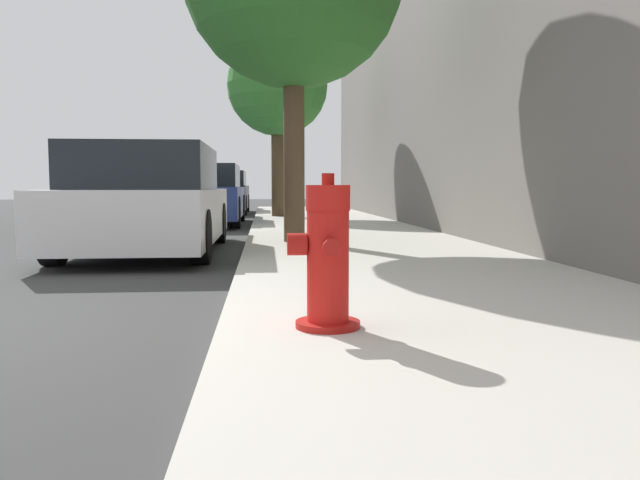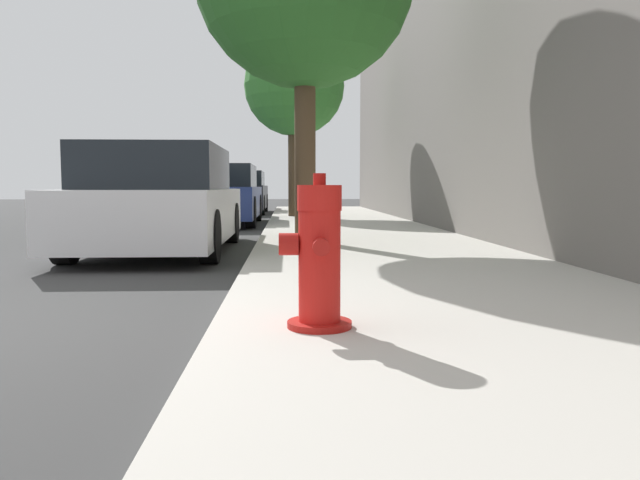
{
  "view_description": "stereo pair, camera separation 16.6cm",
  "coord_description": "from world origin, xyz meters",
  "px_view_note": "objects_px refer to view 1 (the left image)",
  "views": [
    {
      "loc": [
        2.05,
        -3.61,
        0.87
      ],
      "look_at": [
        2.44,
        0.87,
        0.48
      ],
      "focal_mm": 35.0,
      "sensor_mm": 36.0,
      "label": 1
    },
    {
      "loc": [
        2.22,
        -3.62,
        0.87
      ],
      "look_at": [
        2.44,
        0.87,
        0.48
      ],
      "focal_mm": 35.0,
      "sensor_mm": 36.0,
      "label": 2
    }
  ],
  "objects_px": {
    "parked_car_far": "(220,193)",
    "street_tree_far": "(277,86)",
    "parked_car_mid": "(201,196)",
    "fire_hydrant": "(327,258)",
    "parked_car_near": "(148,202)"
  },
  "relations": [
    {
      "from": "street_tree_far",
      "to": "fire_hydrant",
      "type": "bearing_deg",
      "value": -90.03
    },
    {
      "from": "parked_car_far",
      "to": "parked_car_mid",
      "type": "bearing_deg",
      "value": -90.01
    },
    {
      "from": "parked_car_far",
      "to": "parked_car_near",
      "type": "bearing_deg",
      "value": -90.33
    },
    {
      "from": "fire_hydrant",
      "to": "parked_car_near",
      "type": "distance_m",
      "value": 5.35
    },
    {
      "from": "parked_car_mid",
      "to": "parked_car_far",
      "type": "distance_m",
      "value": 6.02
    },
    {
      "from": "street_tree_far",
      "to": "parked_car_far",
      "type": "bearing_deg",
      "value": 112.31
    },
    {
      "from": "parked_car_mid",
      "to": "street_tree_far",
      "type": "height_order",
      "value": "street_tree_far"
    },
    {
      "from": "parked_car_far",
      "to": "street_tree_far",
      "type": "relative_size",
      "value": 0.96
    },
    {
      "from": "fire_hydrant",
      "to": "street_tree_far",
      "type": "relative_size",
      "value": 0.18
    },
    {
      "from": "parked_car_far",
      "to": "street_tree_far",
      "type": "bearing_deg",
      "value": -67.69
    },
    {
      "from": "fire_hydrant",
      "to": "parked_car_mid",
      "type": "bearing_deg",
      "value": 99.13
    },
    {
      "from": "parked_car_mid",
      "to": "street_tree_far",
      "type": "bearing_deg",
      "value": 43.57
    },
    {
      "from": "fire_hydrant",
      "to": "parked_car_mid",
      "type": "distance_m",
      "value": 11.17
    },
    {
      "from": "parked_car_near",
      "to": "parked_car_mid",
      "type": "distance_m",
      "value": 6.01
    },
    {
      "from": "street_tree_far",
      "to": "parked_car_near",
      "type": "bearing_deg",
      "value": -103.48
    }
  ]
}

